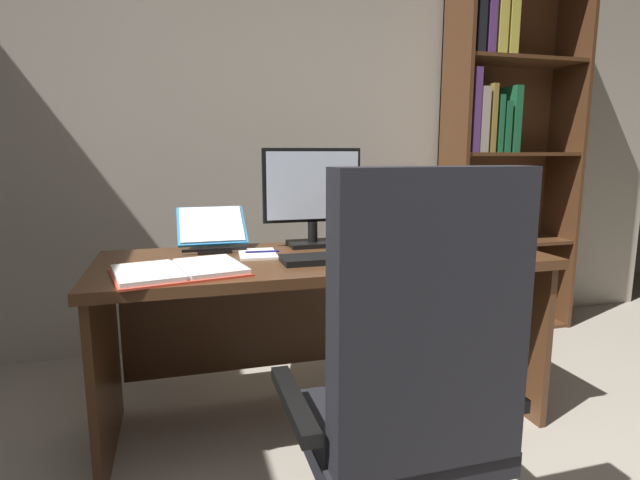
# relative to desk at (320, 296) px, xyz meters

# --- Properties ---
(wall_back) EXTENTS (5.27, 0.12, 2.84)m
(wall_back) POSITION_rel_desk_xyz_m (0.18, 1.01, 0.88)
(wall_back) COLOR #A89E8E
(wall_back) RESTS_ON ground
(desk) EXTENTS (1.82, 0.70, 0.74)m
(desk) POSITION_rel_desk_xyz_m (0.00, 0.00, 0.00)
(desk) COLOR #4C2D19
(desk) RESTS_ON ground
(bookshelf) EXTENTS (0.86, 0.34, 2.30)m
(bookshelf) POSITION_rel_desk_xyz_m (1.38, 0.77, 0.59)
(bookshelf) COLOR #4C2D19
(bookshelf) RESTS_ON ground
(office_chair) EXTENTS (0.61, 0.60, 1.13)m
(office_chair) POSITION_rel_desk_xyz_m (-0.03, -0.92, -0.06)
(office_chair) COLOR black
(office_chair) RESTS_ON ground
(monitor) EXTENTS (0.45, 0.16, 0.44)m
(monitor) POSITION_rel_desk_xyz_m (0.00, 0.14, 0.42)
(monitor) COLOR black
(monitor) RESTS_ON desk
(laptop) EXTENTS (0.33, 0.32, 0.24)m
(laptop) POSITION_rel_desk_xyz_m (0.45, 0.15, 0.25)
(laptop) COLOR black
(laptop) RESTS_ON desk
(keyboard) EXTENTS (0.42, 0.15, 0.02)m
(keyboard) POSITION_rel_desk_xyz_m (0.00, -0.20, 0.21)
(keyboard) COLOR black
(keyboard) RESTS_ON desk
(computer_mouse) EXTENTS (0.06, 0.10, 0.04)m
(computer_mouse) POSITION_rel_desk_xyz_m (0.30, -0.20, 0.22)
(computer_mouse) COLOR black
(computer_mouse) RESTS_ON desk
(reading_stand_with_book) EXTENTS (0.30, 0.29, 0.17)m
(reading_stand_with_book) POSITION_rel_desk_xyz_m (-0.44, 0.21, 0.28)
(reading_stand_with_book) COLOR black
(reading_stand_with_book) RESTS_ON desk
(open_binder) EXTENTS (0.49, 0.40, 0.02)m
(open_binder) POSITION_rel_desk_xyz_m (-0.58, -0.25, 0.21)
(open_binder) COLOR #DB422D
(open_binder) RESTS_ON desk
(notepad) EXTENTS (0.16, 0.22, 0.01)m
(notepad) POSITION_rel_desk_xyz_m (-0.27, -0.00, 0.20)
(notepad) COLOR white
(notepad) RESTS_ON desk
(pen) EXTENTS (0.14, 0.02, 0.01)m
(pen) POSITION_rel_desk_xyz_m (-0.25, -0.00, 0.21)
(pen) COLOR navy
(pen) RESTS_ON notepad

